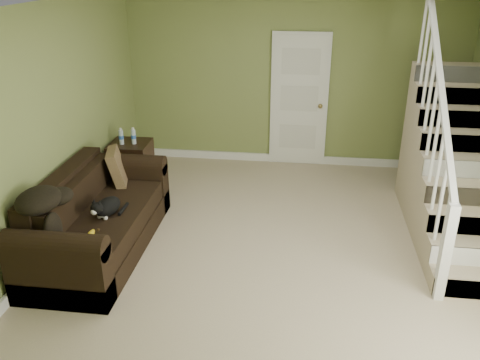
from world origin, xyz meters
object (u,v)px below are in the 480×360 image
(banana, at_px, (90,235))
(cat, at_px, (107,207))
(sofa, at_px, (96,222))
(side_table, at_px, (131,164))

(banana, bearing_deg, cat, 87.26)
(sofa, distance_m, cat, 0.33)
(sofa, relative_size, cat, 4.16)
(cat, height_order, banana, cat)
(side_table, height_order, cat, side_table)
(side_table, xyz_separation_m, cat, (0.37, -1.81, 0.25))
(side_table, xyz_separation_m, banana, (0.36, -2.27, 0.18))
(side_table, height_order, banana, side_table)
(side_table, distance_m, banana, 2.31)
(cat, bearing_deg, side_table, 116.23)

